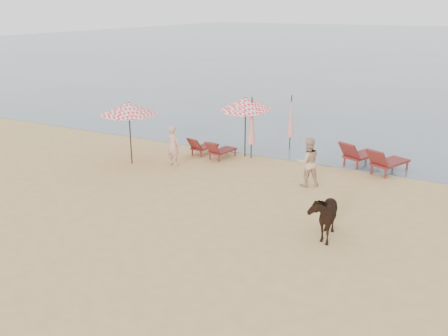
% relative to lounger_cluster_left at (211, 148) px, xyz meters
% --- Properties ---
extents(ground, '(120.00, 120.00, 0.00)m').
position_rel_lounger_cluster_left_xyz_m(ground, '(2.76, -9.01, -0.38)').
color(ground, tan).
rests_on(ground, ground).
extents(sea, '(160.00, 140.00, 0.06)m').
position_rel_lounger_cluster_left_xyz_m(sea, '(2.76, 70.99, -0.38)').
color(sea, '#51606B').
rests_on(sea, ground).
extents(lounger_cluster_left, '(1.77, 1.72, 0.55)m').
position_rel_lounger_cluster_left_xyz_m(lounger_cluster_left, '(0.00, 0.00, 0.00)').
color(lounger_cluster_left, maroon).
rests_on(lounger_cluster_left, ground).
extents(lounger_cluster_right, '(2.56, 2.52, 0.71)m').
position_rel_lounger_cluster_left_xyz_m(lounger_cluster_right, '(6.24, 1.38, 0.11)').
color(lounger_cluster_right, maroon).
rests_on(lounger_cluster_right, ground).
extents(umbrella_open_left_a, '(2.16, 2.16, 2.46)m').
position_rel_lounger_cluster_left_xyz_m(umbrella_open_left_a, '(-2.30, -2.26, 1.83)').
color(umbrella_open_left_a, black).
rests_on(umbrella_open_left_a, ground).
extents(umbrella_open_left_b, '(2.01, 2.05, 2.56)m').
position_rel_lounger_cluster_left_xyz_m(umbrella_open_left_b, '(1.23, 0.71, 1.84)').
color(umbrella_open_left_b, black).
rests_on(umbrella_open_left_b, ground).
extents(umbrella_closed_left, '(0.31, 0.31, 2.51)m').
position_rel_lounger_cluster_left_xyz_m(umbrella_closed_left, '(1.55, 0.63, 1.17)').
color(umbrella_closed_left, black).
rests_on(umbrella_closed_left, ground).
extents(umbrella_closed_right, '(0.29, 0.29, 2.38)m').
position_rel_lounger_cluster_left_xyz_m(umbrella_closed_right, '(2.50, 2.53, 1.08)').
color(umbrella_closed_right, black).
rests_on(umbrella_closed_right, ground).
extents(cow, '(0.99, 1.65, 1.30)m').
position_rel_lounger_cluster_left_xyz_m(cow, '(6.32, -5.06, 0.27)').
color(cow, black).
rests_on(cow, ground).
extents(beachgoer_left, '(0.63, 0.46, 1.61)m').
position_rel_lounger_cluster_left_xyz_m(beachgoer_left, '(-0.71, -1.69, 0.43)').
color(beachgoer_left, tan).
rests_on(beachgoer_left, ground).
extents(beachgoer_right_a, '(1.05, 1.02, 1.71)m').
position_rel_lounger_cluster_left_xyz_m(beachgoer_right_a, '(4.64, -1.43, 0.48)').
color(beachgoer_right_a, tan).
rests_on(beachgoer_right_a, ground).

